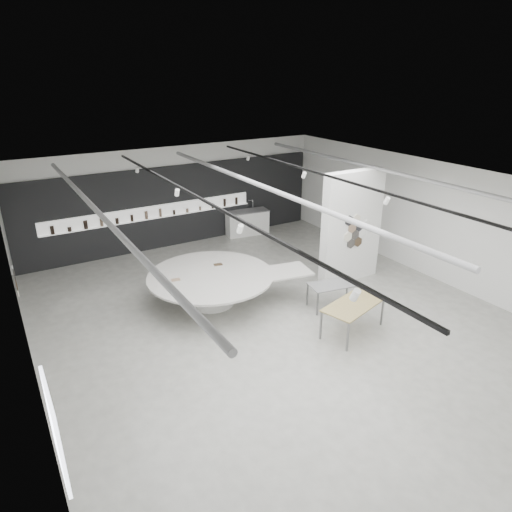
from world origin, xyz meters
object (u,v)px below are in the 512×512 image
sample_table_wood (353,306)px  kitchen_counter (247,223)px  display_island (214,284)px  partition_column (352,227)px  sample_table_stone (334,286)px

sample_table_wood → kitchen_counter: size_ratio=1.05×
kitchen_counter → sample_table_wood: bearing=-92.6°
display_island → sample_table_wood: bearing=-44.0°
sample_table_wood → kitchen_counter: bearing=79.7°
partition_column → kitchen_counter: partition_column is taller
sample_table_wood → sample_table_stone: bearing=70.6°
partition_column → sample_table_wood: 3.46m
display_island → sample_table_stone: (2.87, -1.96, 0.05)m
display_island → sample_table_wood: display_island is taller
display_island → sample_table_stone: bearing=-24.2°
sample_table_wood → kitchen_counter: kitchen_counter is taller
sample_table_wood → kitchen_counter: 8.20m
kitchen_counter → sample_table_stone: bearing=-90.7°
sample_table_wood → sample_table_stone: (0.48, 1.35, -0.11)m
sample_table_wood → sample_table_stone: size_ratio=1.29×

